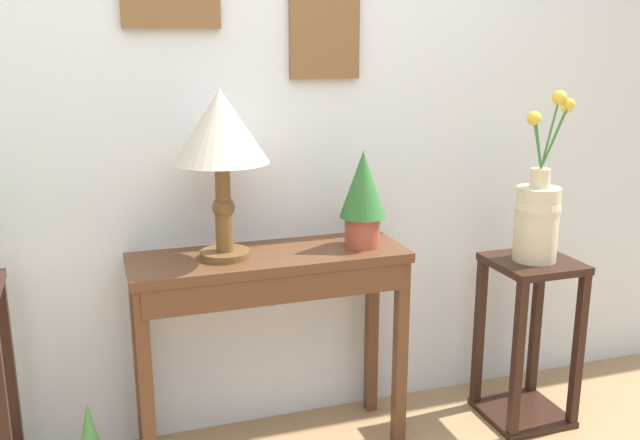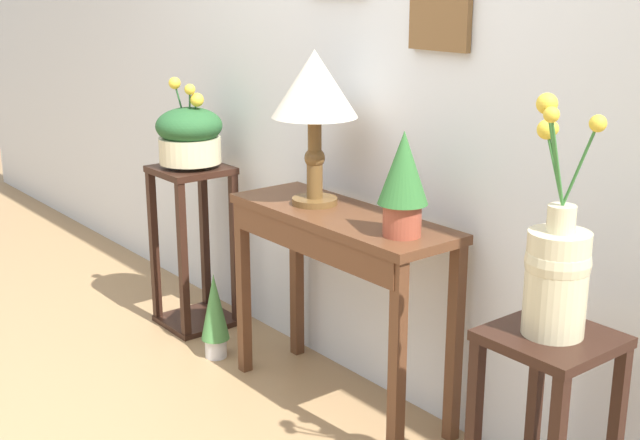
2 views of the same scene
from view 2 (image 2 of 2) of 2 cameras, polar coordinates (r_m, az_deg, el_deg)
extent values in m
cube|color=silver|center=(3.31, 3.77, 11.98)|extent=(9.00, 0.10, 2.80)
cube|color=brown|center=(2.97, 8.13, 14.46)|extent=(0.27, 0.02, 0.33)
cube|color=#7A53A6|center=(2.97, 8.06, 14.46)|extent=(0.22, 0.01, 0.27)
cube|color=#56331E|center=(3.16, 1.42, 0.20)|extent=(1.00, 0.35, 0.03)
cube|color=#56331E|center=(3.09, -0.76, -1.48)|extent=(0.94, 0.03, 0.10)
cube|color=#56331E|center=(3.57, -5.20, -4.66)|extent=(0.05, 0.04, 0.75)
cube|color=#56331E|center=(2.89, 5.23, -9.83)|extent=(0.04, 0.04, 0.75)
cube|color=#56331E|center=(3.72, -1.58, -3.72)|extent=(0.05, 0.04, 0.75)
cube|color=#56331E|center=(3.07, 9.07, -8.33)|extent=(0.04, 0.04, 0.75)
cylinder|color=brown|center=(3.27, -0.36, 1.30)|extent=(0.18, 0.18, 0.02)
cylinder|color=brown|center=(3.25, -0.36, 2.86)|extent=(0.06, 0.06, 0.16)
sphere|color=brown|center=(3.23, -0.36, 4.21)|extent=(0.08, 0.08, 0.08)
cylinder|color=brown|center=(3.22, -0.36, 5.58)|extent=(0.05, 0.05, 0.16)
cone|color=beige|center=(3.19, -0.37, 9.20)|extent=(0.33, 0.33, 0.25)
cylinder|color=#9E4733|center=(2.87, 5.56, 0.02)|extent=(0.13, 0.13, 0.11)
cone|color=#2D662D|center=(2.83, 5.66, 3.55)|extent=(0.17, 0.17, 0.25)
cube|color=black|center=(3.98, -8.71, 3.36)|extent=(0.33, 0.33, 0.03)
cube|color=black|center=(4.21, -8.27, -6.71)|extent=(0.33, 0.33, 0.03)
cube|color=black|center=(4.14, -11.14, -1.71)|extent=(0.04, 0.04, 0.73)
cube|color=black|center=(3.90, -9.23, -2.71)|extent=(0.03, 0.04, 0.73)
cube|color=black|center=(4.26, -7.80, -1.01)|extent=(0.04, 0.04, 0.73)
cube|color=black|center=(4.04, -5.76, -1.93)|extent=(0.03, 0.04, 0.73)
cylinder|color=beige|center=(3.98, -8.72, 3.71)|extent=(0.13, 0.13, 0.02)
cylinder|color=beige|center=(3.96, -8.76, 4.69)|extent=(0.29, 0.29, 0.12)
ellipsoid|color=#235128|center=(3.94, -8.83, 6.31)|extent=(0.31, 0.31, 0.17)
cylinder|color=#235128|center=(3.94, -9.29, 7.31)|extent=(0.05, 0.06, 0.25)
sphere|color=gold|center=(3.92, -9.79, 9.10)|extent=(0.05, 0.05, 0.05)
cylinder|color=#235128|center=(3.92, -8.56, 6.78)|extent=(0.06, 0.03, 0.18)
sphere|color=gold|center=(3.89, -8.31, 8.03)|extent=(0.06, 0.06, 0.06)
cylinder|color=#235128|center=(3.91, -8.79, 7.11)|extent=(0.05, 0.02, 0.23)
sphere|color=gold|center=(3.87, -8.78, 8.71)|extent=(0.05, 0.05, 0.05)
cube|color=black|center=(2.44, 15.36, -7.74)|extent=(0.33, 0.33, 0.03)
cube|color=black|center=(2.56, 10.28, -14.44)|extent=(0.04, 0.03, 0.63)
cube|color=black|center=(2.76, 14.25, -12.38)|extent=(0.04, 0.04, 0.63)
cylinder|color=beige|center=(2.38, 15.65, -4.17)|extent=(0.17, 0.17, 0.29)
sphere|color=beige|center=(2.36, 15.76, -2.69)|extent=(0.18, 0.18, 0.18)
cylinder|color=beige|center=(2.32, 15.99, 0.08)|extent=(0.08, 0.08, 0.07)
cylinder|color=#387A38|center=(2.24, 15.72, 3.82)|extent=(0.03, 0.11, 0.26)
sphere|color=gold|center=(2.17, 15.36, 6.88)|extent=(0.04, 0.04, 0.04)
cylinder|color=#387A38|center=(2.25, 15.58, 4.19)|extent=(0.02, 0.10, 0.28)
sphere|color=gold|center=(2.19, 15.08, 7.59)|extent=(0.05, 0.05, 0.05)
cylinder|color=#387A38|center=(2.26, 17.13, 3.53)|extent=(0.10, 0.02, 0.23)
sphere|color=gold|center=(2.21, 18.26, 6.21)|extent=(0.04, 0.04, 0.04)
cylinder|color=#387A38|center=(2.30, 15.69, 3.45)|extent=(0.06, 0.02, 0.20)
sphere|color=gold|center=(2.29, 15.33, 5.97)|extent=(0.04, 0.04, 0.04)
cylinder|color=#387A38|center=(2.30, 15.57, 3.43)|extent=(0.07, 0.02, 0.20)
sphere|color=gold|center=(2.29, 15.07, 5.92)|extent=(0.05, 0.05, 0.05)
cylinder|color=silver|center=(3.83, -7.04, -8.56)|extent=(0.10, 0.10, 0.09)
cone|color=#478442|center=(3.75, -7.14, -5.82)|extent=(0.13, 0.13, 0.30)
camera|label=1|loc=(2.96, -47.06, 9.18)|focal=39.42mm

